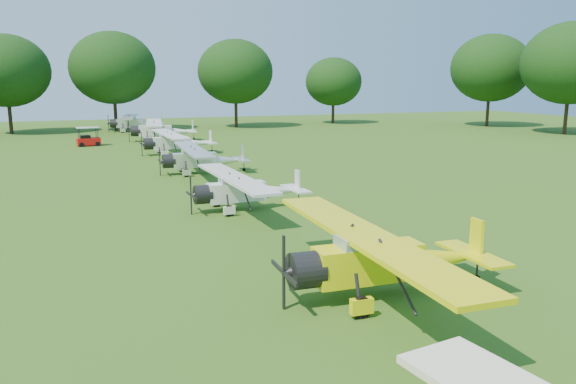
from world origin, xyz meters
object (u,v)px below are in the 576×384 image
at_px(aircraft_6, 160,129).
at_px(aircraft_4, 201,157).
at_px(aircraft_2, 384,255).
at_px(aircraft_7, 134,122).
at_px(aircraft_5, 176,141).
at_px(golf_cart, 88,140).
at_px(aircraft_3, 245,188).

bearing_deg(aircraft_6, aircraft_4, -84.09).
xyz_separation_m(aircraft_2, aircraft_6, (0.16, 48.21, 0.05)).
bearing_deg(aircraft_7, aircraft_5, -77.46).
xyz_separation_m(aircraft_2, aircraft_7, (-1.34, 60.99, 0.01)).
relative_size(aircraft_2, aircraft_5, 1.05).
distance_m(aircraft_5, aircraft_6, 11.90).
relative_size(aircraft_7, golf_cart, 4.75).
bearing_deg(aircraft_2, golf_cart, 100.76).
bearing_deg(aircraft_7, aircraft_2, -78.98).
xyz_separation_m(aircraft_6, golf_cart, (-7.59, -2.14, -0.70)).
xyz_separation_m(aircraft_3, aircraft_5, (0.48, 23.48, 0.10)).
bearing_deg(aircraft_3, golf_cart, 99.39).
bearing_deg(aircraft_5, aircraft_4, -93.38).
distance_m(aircraft_4, aircraft_5, 11.37).
height_order(aircraft_5, golf_cart, aircraft_5).
xyz_separation_m(aircraft_4, aircraft_5, (0.16, 11.37, 0.06)).
bearing_deg(aircraft_4, aircraft_7, 93.59).
bearing_deg(aircraft_7, aircraft_3, -79.38).
height_order(aircraft_7, golf_cart, aircraft_7).
height_order(aircraft_2, aircraft_6, aircraft_6).
bearing_deg(aircraft_6, aircraft_2, -83.15).
height_order(aircraft_2, aircraft_3, aircraft_2).
distance_m(aircraft_5, golf_cart, 12.19).
relative_size(aircraft_6, golf_cart, 4.90).
xyz_separation_m(aircraft_7, golf_cart, (-6.08, -14.93, -0.66)).
height_order(aircraft_3, aircraft_6, aircraft_6).
bearing_deg(aircraft_4, golf_cart, 110.57).
height_order(aircraft_4, aircraft_7, aircraft_7).
xyz_separation_m(aircraft_3, golf_cart, (-6.80, 33.23, -0.49)).
bearing_deg(aircraft_4, aircraft_5, 91.14).
distance_m(aircraft_3, aircraft_6, 35.39).
distance_m(aircraft_5, aircraft_7, 24.71).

